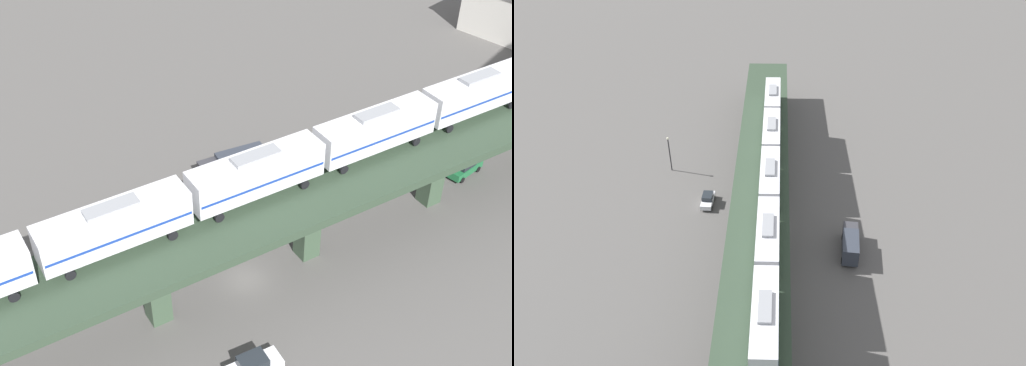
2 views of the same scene
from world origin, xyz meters
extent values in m
plane|color=#514F4C|center=(0.00, 0.00, 0.00)|extent=(400.00, 400.00, 0.00)
cube|color=#2C3D2C|center=(0.00, 0.00, 7.31)|extent=(39.18, 89.38, 0.80)
cube|color=#384C38|center=(-2.89, -7.99, 3.45)|extent=(2.30, 2.30, 6.91)
cube|color=#384C38|center=(2.21, 6.11, 3.45)|extent=(2.30, 2.30, 6.91)
cube|color=#384C38|center=(7.31, 20.22, 3.45)|extent=(2.30, 2.30, 6.91)
cylinder|color=black|center=(-8.93, -17.08, 8.13)|extent=(0.49, 0.86, 0.84)
cylinder|color=black|center=(-6.69, -17.89, 8.13)|extent=(0.49, 0.86, 0.84)
cube|color=silver|center=(-4.95, -9.58, 10.25)|extent=(6.71, 12.24, 3.10)
cube|color=navy|center=(-4.95, -9.58, 9.95)|extent=(6.67, 12.03, 0.24)
cube|color=gray|center=(-4.95, -9.58, 11.98)|extent=(2.74, 4.43, 0.36)
cylinder|color=black|center=(-7.50, -13.13, 8.13)|extent=(0.49, 0.86, 0.84)
cylinder|color=black|center=(-5.26, -13.94, 8.13)|extent=(0.49, 0.86, 0.84)
cylinder|color=black|center=(-4.64, -5.23, 8.13)|extent=(0.49, 0.86, 0.84)
cylinder|color=black|center=(-2.41, -6.04, 8.13)|extent=(0.49, 0.86, 0.84)
cube|color=silver|center=(-0.67, 2.27, 10.25)|extent=(6.71, 12.24, 3.10)
cube|color=navy|center=(-0.67, 2.27, 9.95)|extent=(6.67, 12.03, 0.24)
cube|color=gray|center=(-0.67, 2.27, 11.98)|extent=(2.74, 4.43, 0.36)
cylinder|color=black|center=(-3.22, -1.28, 8.13)|extent=(0.49, 0.86, 0.84)
cylinder|color=black|center=(-0.98, -2.09, 8.13)|extent=(0.49, 0.86, 0.84)
cylinder|color=black|center=(-0.36, 6.62, 8.13)|extent=(0.49, 0.86, 0.84)
cylinder|color=black|center=(1.88, 5.81, 8.13)|extent=(0.49, 0.86, 0.84)
cube|color=silver|center=(3.61, 14.12, 10.25)|extent=(6.71, 12.24, 3.10)
cube|color=navy|center=(3.61, 14.12, 9.95)|extent=(6.67, 12.03, 0.24)
cube|color=gray|center=(3.61, 14.12, 11.98)|extent=(2.74, 4.43, 0.36)
cylinder|color=black|center=(1.07, 10.57, 8.13)|extent=(0.49, 0.86, 0.84)
cylinder|color=black|center=(3.31, 9.76, 8.13)|extent=(0.49, 0.86, 0.84)
cylinder|color=black|center=(3.92, 18.47, 8.13)|extent=(0.49, 0.86, 0.84)
cylinder|color=black|center=(6.16, 17.66, 8.13)|extent=(0.49, 0.86, 0.84)
cube|color=silver|center=(7.90, 25.96, 10.25)|extent=(6.71, 12.24, 3.10)
cube|color=navy|center=(7.90, 25.96, 9.95)|extent=(6.67, 12.03, 0.24)
cube|color=gray|center=(7.90, 25.96, 11.98)|extent=(2.74, 4.43, 0.36)
cylinder|color=black|center=(5.35, 22.42, 8.13)|extent=(0.49, 0.86, 0.84)
cylinder|color=black|center=(7.59, 21.61, 8.13)|extent=(0.49, 0.86, 0.84)
cylinder|color=black|center=(8.21, 30.32, 8.13)|extent=(0.49, 0.86, 0.84)
cylinder|color=black|center=(10.44, 29.51, 8.13)|extent=(0.49, 0.86, 0.84)
cube|color=#1E6638|center=(8.06, 26.68, 0.73)|extent=(2.49, 4.63, 0.80)
cube|color=#1E2328|center=(8.03, 26.53, 1.51)|extent=(1.98, 2.44, 0.76)
cylinder|color=black|center=(6.98, 25.41, 0.33)|extent=(0.34, 0.69, 0.66)
cylinder|color=black|center=(8.67, 25.13, 0.33)|extent=(0.34, 0.69, 0.66)
cylinder|color=black|center=(7.45, 28.23, 0.33)|extent=(0.34, 0.69, 0.66)
cylinder|color=black|center=(9.13, 27.95, 0.33)|extent=(0.34, 0.69, 0.66)
cube|color=#1E2328|center=(6.93, -7.59, 1.51)|extent=(2.37, 2.67, 0.76)
cylinder|color=black|center=(6.76, -5.80, 0.33)|extent=(0.48, 0.70, 0.66)
cube|color=#333338|center=(-11.48, 8.13, 1.65)|extent=(2.85, 2.76, 2.30)
cube|color=#2D333D|center=(-9.91, 11.37, 1.85)|extent=(4.34, 5.68, 2.70)
cylinder|color=black|center=(-12.37, 8.56, 0.50)|extent=(0.75, 1.05, 1.00)
cylinder|color=black|center=(-10.59, 7.70, 0.50)|extent=(0.75, 1.05, 1.00)
cylinder|color=black|center=(-10.16, 13.23, 0.50)|extent=(0.75, 1.05, 1.00)
cylinder|color=black|center=(-8.29, 12.32, 0.50)|extent=(0.75, 1.05, 1.00)
camera|label=1|loc=(28.90, -34.49, 45.81)|focal=50.00mm
camera|label=2|loc=(18.15, 57.87, 51.78)|focal=35.00mm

